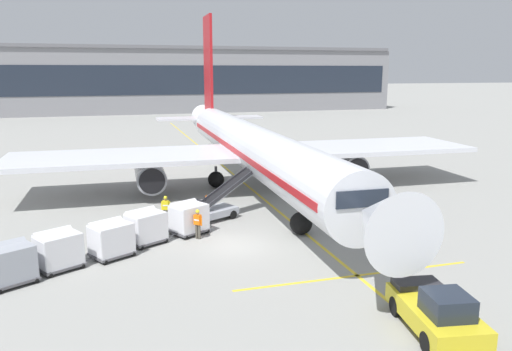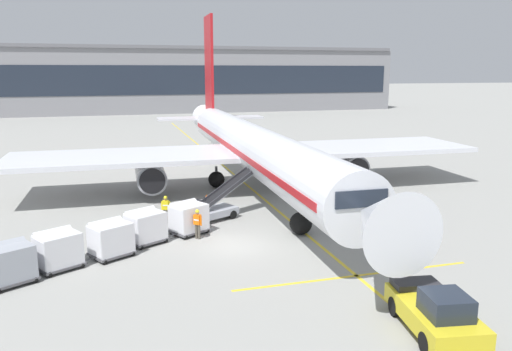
{
  "view_description": "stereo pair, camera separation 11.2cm",
  "coord_description": "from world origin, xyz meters",
  "px_view_note": "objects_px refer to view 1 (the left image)",
  "views": [
    {
      "loc": [
        -6.3,
        -25.57,
        9.48
      ],
      "look_at": [
        2.6,
        4.86,
        2.82
      ],
      "focal_mm": 35.28,
      "sensor_mm": 36.0,
      "label": 1
    },
    {
      "loc": [
        -6.19,
        -25.6,
        9.48
      ],
      "look_at": [
        2.6,
        4.86,
        2.82
      ],
      "focal_mm": 35.28,
      "sensor_mm": 36.0,
      "label": 2
    }
  ],
  "objects_px": {
    "baggage_cart_third": "(111,238)",
    "parked_airplane": "(250,146)",
    "belt_loader": "(214,206)",
    "baggage_cart_lead": "(188,217)",
    "safety_cone_engine_keepout": "(175,208)",
    "safety_cone_wingtip": "(206,200)",
    "pushback_tug": "(437,311)",
    "baggage_cart_second": "(145,226)",
    "baggage_cart_fourth": "(58,249)",
    "ground_crew_by_loader": "(166,207)",
    "baggage_cart_fifth": "(9,263)",
    "ground_crew_by_carts": "(198,222)"
  },
  "relations": [
    {
      "from": "baggage_cart_lead",
      "to": "baggage_cart_second",
      "type": "relative_size",
      "value": 1.0
    },
    {
      "from": "ground_crew_by_loader",
      "to": "pushback_tug",
      "type": "bearing_deg",
      "value": -64.16
    },
    {
      "from": "baggage_cart_third",
      "to": "baggage_cart_fifth",
      "type": "distance_m",
      "value": 4.92
    },
    {
      "from": "pushback_tug",
      "to": "safety_cone_wingtip",
      "type": "height_order",
      "value": "pushback_tug"
    },
    {
      "from": "safety_cone_engine_keepout",
      "to": "safety_cone_wingtip",
      "type": "xyz_separation_m",
      "value": [
        2.41,
        1.51,
        0.05
      ]
    },
    {
      "from": "baggage_cart_fifth",
      "to": "ground_crew_by_loader",
      "type": "bearing_deg",
      "value": 43.71
    },
    {
      "from": "baggage_cart_fifth",
      "to": "baggage_cart_lead",
      "type": "bearing_deg",
      "value": 28.83
    },
    {
      "from": "parked_airplane",
      "to": "baggage_cart_third",
      "type": "distance_m",
      "value": 17.17
    },
    {
      "from": "baggage_cart_fifth",
      "to": "ground_crew_by_carts",
      "type": "xyz_separation_m",
      "value": [
        9.18,
        3.76,
        -0.0
      ]
    },
    {
      "from": "baggage_cart_second",
      "to": "baggage_cart_fourth",
      "type": "bearing_deg",
      "value": -149.19
    },
    {
      "from": "ground_crew_by_loader",
      "to": "safety_cone_wingtip",
      "type": "distance_m",
      "value": 4.84
    },
    {
      "from": "baggage_cart_fourth",
      "to": "safety_cone_wingtip",
      "type": "bearing_deg",
      "value": 46.92
    },
    {
      "from": "baggage_cart_second",
      "to": "baggage_cart_fourth",
      "type": "height_order",
      "value": "same"
    },
    {
      "from": "ground_crew_by_loader",
      "to": "ground_crew_by_carts",
      "type": "relative_size",
      "value": 1.0
    },
    {
      "from": "baggage_cart_fourth",
      "to": "baggage_cart_fifth",
      "type": "xyz_separation_m",
      "value": [
        -1.94,
        -1.25,
        0.0
      ]
    },
    {
      "from": "parked_airplane",
      "to": "baggage_cart_third",
      "type": "height_order",
      "value": "parked_airplane"
    },
    {
      "from": "parked_airplane",
      "to": "belt_loader",
      "type": "xyz_separation_m",
      "value": [
        -4.58,
        -7.82,
        -2.59
      ]
    },
    {
      "from": "safety_cone_wingtip",
      "to": "ground_crew_by_carts",
      "type": "bearing_deg",
      "value": -104.42
    },
    {
      "from": "parked_airplane",
      "to": "belt_loader",
      "type": "relative_size",
      "value": 8.86
    },
    {
      "from": "baggage_cart_second",
      "to": "safety_cone_wingtip",
      "type": "bearing_deg",
      "value": 56.28
    },
    {
      "from": "baggage_cart_fifth",
      "to": "baggage_cart_fourth",
      "type": "bearing_deg",
      "value": 32.85
    },
    {
      "from": "parked_airplane",
      "to": "safety_cone_wingtip",
      "type": "distance_m",
      "value": 6.79
    },
    {
      "from": "baggage_cart_lead",
      "to": "safety_cone_wingtip",
      "type": "bearing_deg",
      "value": 70.1
    },
    {
      "from": "belt_loader",
      "to": "baggage_cart_second",
      "type": "xyz_separation_m",
      "value": [
        -4.59,
        -3.47,
        0.14
      ]
    },
    {
      "from": "baggage_cart_fourth",
      "to": "ground_crew_by_loader",
      "type": "height_order",
      "value": "baggage_cart_fourth"
    },
    {
      "from": "ground_crew_by_carts",
      "to": "safety_cone_engine_keepout",
      "type": "distance_m",
      "value": 5.78
    },
    {
      "from": "safety_cone_engine_keepout",
      "to": "safety_cone_wingtip",
      "type": "height_order",
      "value": "safety_cone_wingtip"
    },
    {
      "from": "baggage_cart_fifth",
      "to": "safety_cone_engine_keepout",
      "type": "height_order",
      "value": "baggage_cart_fifth"
    },
    {
      "from": "pushback_tug",
      "to": "ground_crew_by_carts",
      "type": "xyz_separation_m",
      "value": [
        -6.6,
        12.83,
        0.17
      ]
    },
    {
      "from": "baggage_cart_third",
      "to": "safety_cone_wingtip",
      "type": "height_order",
      "value": "baggage_cart_third"
    },
    {
      "from": "belt_loader",
      "to": "baggage_cart_lead",
      "type": "relative_size",
      "value": 1.91
    },
    {
      "from": "parked_airplane",
      "to": "baggage_cart_lead",
      "type": "height_order",
      "value": "parked_airplane"
    },
    {
      "from": "belt_loader",
      "to": "pushback_tug",
      "type": "xyz_separation_m",
      "value": [
        4.93,
        -16.38,
        -0.04
      ]
    },
    {
      "from": "belt_loader",
      "to": "baggage_cart_fourth",
      "type": "height_order",
      "value": "belt_loader"
    },
    {
      "from": "baggage_cart_lead",
      "to": "pushback_tug",
      "type": "distance_m",
      "value": 15.57
    },
    {
      "from": "parked_airplane",
      "to": "baggage_cart_second",
      "type": "bearing_deg",
      "value": -129.08
    },
    {
      "from": "baggage_cart_fourth",
      "to": "baggage_cart_fifth",
      "type": "height_order",
      "value": "same"
    },
    {
      "from": "pushback_tug",
      "to": "ground_crew_by_loader",
      "type": "xyz_separation_m",
      "value": [
        -8.0,
        16.52,
        0.17
      ]
    },
    {
      "from": "ground_crew_by_loader",
      "to": "safety_cone_wingtip",
      "type": "xyz_separation_m",
      "value": [
        3.25,
        3.53,
        -0.63
      ]
    },
    {
      "from": "baggage_cart_lead",
      "to": "ground_crew_by_carts",
      "type": "distance_m",
      "value": 1.15
    },
    {
      "from": "belt_loader",
      "to": "ground_crew_by_loader",
      "type": "distance_m",
      "value": 3.08
    },
    {
      "from": "belt_loader",
      "to": "baggage_cart_lead",
      "type": "xyz_separation_m",
      "value": [
        -2.04,
        -2.45,
        0.14
      ]
    },
    {
      "from": "belt_loader",
      "to": "baggage_cart_second",
      "type": "distance_m",
      "value": 5.76
    },
    {
      "from": "pushback_tug",
      "to": "safety_cone_wingtip",
      "type": "bearing_deg",
      "value": 103.32
    },
    {
      "from": "belt_loader",
      "to": "ground_crew_by_carts",
      "type": "relative_size",
      "value": 3.03
    },
    {
      "from": "baggage_cart_lead",
      "to": "pushback_tug",
      "type": "bearing_deg",
      "value": -63.43
    },
    {
      "from": "baggage_cart_third",
      "to": "parked_airplane",
      "type": "bearing_deg",
      "value": 49.48
    },
    {
      "from": "baggage_cart_second",
      "to": "safety_cone_engine_keepout",
      "type": "relative_size",
      "value": 4.11
    },
    {
      "from": "baggage_cart_lead",
      "to": "pushback_tug",
      "type": "xyz_separation_m",
      "value": [
        6.96,
        -13.93,
        -0.17
      ]
    },
    {
      "from": "safety_cone_engine_keepout",
      "to": "pushback_tug",
      "type": "bearing_deg",
      "value": -68.9
    }
  ]
}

